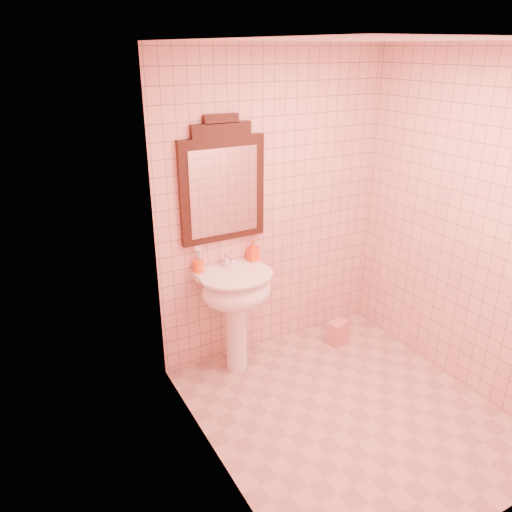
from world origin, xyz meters
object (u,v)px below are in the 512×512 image
pedestal_sink (236,297)px  towel (338,333)px  mirror (223,184)px  toothbrush_cup (198,266)px  soap_dispenser (253,251)px

pedestal_sink → towel: pedestal_sink is taller
mirror → toothbrush_cup: bearing=-171.9°
toothbrush_cup → pedestal_sink: bearing=-35.3°
pedestal_sink → mirror: size_ratio=0.91×
soap_dispenser → towel: 1.14m
mirror → towel: 1.73m
pedestal_sink → toothbrush_cup: toothbrush_cup is taller
pedestal_sink → towel: (0.96, -0.09, -0.55)m
pedestal_sink → soap_dispenser: bearing=34.3°
soap_dispenser → toothbrush_cup: bearing=175.8°
pedestal_sink → mirror: (0.00, 0.20, 0.85)m
soap_dispenser → towel: size_ratio=0.79×
soap_dispenser → pedestal_sink: bearing=-149.1°
mirror → soap_dispenser: bearing=-9.8°
soap_dispenser → towel: (0.72, -0.26, -0.84)m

